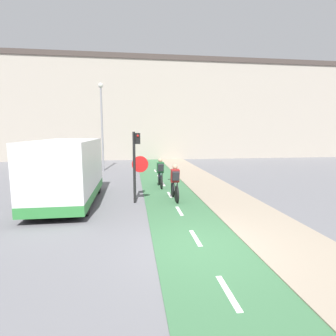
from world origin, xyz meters
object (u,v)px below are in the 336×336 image
at_px(traffic_light_pole, 136,159).
at_px(van, 68,173).
at_px(street_lamp_far, 102,117).
at_px(cyclist_near, 175,183).
at_px(cyclist_far, 160,174).

xyz_separation_m(traffic_light_pole, van, (-2.78, 0.27, -0.54)).
relative_size(street_lamp_far, cyclist_near, 3.54).
distance_m(traffic_light_pole, cyclist_near, 1.98).
height_order(street_lamp_far, van, street_lamp_far).
xyz_separation_m(cyclist_near, cyclist_far, (-0.34, 2.71, -0.00)).
bearing_deg(van, traffic_light_pole, -5.64).
bearing_deg(cyclist_near, traffic_light_pole, -172.22).
bearing_deg(cyclist_near, cyclist_far, 97.08).
bearing_deg(cyclist_near, van, 179.33).
bearing_deg(traffic_light_pole, street_lamp_far, 104.01).
height_order(street_lamp_far, cyclist_near, street_lamp_far).
relative_size(cyclist_near, van, 0.35).
height_order(cyclist_far, van, van).
bearing_deg(street_lamp_far, traffic_light_pole, -75.99).
xyz_separation_m(traffic_light_pole, cyclist_near, (1.63, 0.22, -1.10)).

